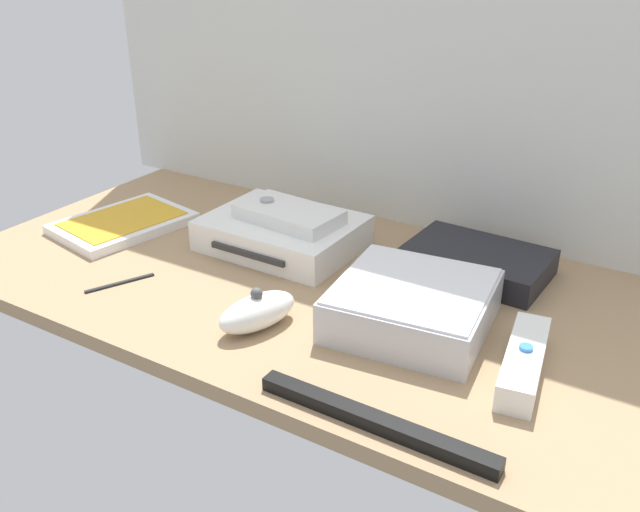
{
  "coord_description": "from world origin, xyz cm",
  "views": [
    {
      "loc": [
        40.04,
        -65.95,
        41.32
      ],
      "look_at": [
        0.0,
        0.0,
        4.0
      ],
      "focal_mm": 38.11,
      "sensor_mm": 36.0,
      "label": 1
    }
  ],
  "objects_px": {
    "game_case": "(121,224)",
    "sensor_bar": "(374,421)",
    "network_router": "(477,261)",
    "remote_nunchuk": "(257,312)",
    "stylus_pen": "(120,282)",
    "game_console": "(283,233)",
    "remote_classic_pad": "(289,214)",
    "remote_wand": "(524,362)",
    "mini_computer": "(412,305)"
  },
  "relations": [
    {
      "from": "remote_wand",
      "to": "remote_nunchuk",
      "type": "relative_size",
      "value": 1.39
    },
    {
      "from": "game_case",
      "to": "remote_wand",
      "type": "bearing_deg",
      "value": 6.06
    },
    {
      "from": "network_router",
      "to": "sensor_bar",
      "type": "bearing_deg",
      "value": -82.7
    },
    {
      "from": "game_console",
      "to": "game_case",
      "type": "xyz_separation_m",
      "value": [
        -0.25,
        -0.07,
        -0.01
      ]
    },
    {
      "from": "game_console",
      "to": "remote_classic_pad",
      "type": "bearing_deg",
      "value": -6.15
    },
    {
      "from": "game_case",
      "to": "stylus_pen",
      "type": "bearing_deg",
      "value": -33.47
    },
    {
      "from": "game_case",
      "to": "stylus_pen",
      "type": "relative_size",
      "value": 2.36
    },
    {
      "from": "game_console",
      "to": "sensor_bar",
      "type": "bearing_deg",
      "value": -43.12
    },
    {
      "from": "network_router",
      "to": "game_case",
      "type": "bearing_deg",
      "value": -161.84
    },
    {
      "from": "mini_computer",
      "to": "game_case",
      "type": "distance_m",
      "value": 0.5
    },
    {
      "from": "game_console",
      "to": "stylus_pen",
      "type": "bearing_deg",
      "value": -118.95
    },
    {
      "from": "game_console",
      "to": "stylus_pen",
      "type": "distance_m",
      "value": 0.23
    },
    {
      "from": "game_case",
      "to": "remote_nunchuk",
      "type": "relative_size",
      "value": 1.95
    },
    {
      "from": "network_router",
      "to": "remote_wand",
      "type": "height_order",
      "value": "same"
    },
    {
      "from": "network_router",
      "to": "remote_wand",
      "type": "distance_m",
      "value": 0.23
    },
    {
      "from": "stylus_pen",
      "to": "remote_wand",
      "type": "bearing_deg",
      "value": 8.48
    },
    {
      "from": "network_router",
      "to": "remote_nunchuk",
      "type": "bearing_deg",
      "value": -119.71
    },
    {
      "from": "game_case",
      "to": "network_router",
      "type": "bearing_deg",
      "value": 26.15
    },
    {
      "from": "mini_computer",
      "to": "network_router",
      "type": "height_order",
      "value": "mini_computer"
    },
    {
      "from": "game_case",
      "to": "remote_nunchuk",
      "type": "distance_m",
      "value": 0.37
    },
    {
      "from": "game_console",
      "to": "mini_computer",
      "type": "relative_size",
      "value": 1.13
    },
    {
      "from": "game_console",
      "to": "remote_nunchuk",
      "type": "distance_m",
      "value": 0.22
    },
    {
      "from": "network_router",
      "to": "mini_computer",
      "type": "bearing_deg",
      "value": -93.51
    },
    {
      "from": "game_console",
      "to": "game_case",
      "type": "height_order",
      "value": "game_console"
    },
    {
      "from": "game_case",
      "to": "network_router",
      "type": "xyz_separation_m",
      "value": [
        0.51,
        0.14,
        0.01
      ]
    },
    {
      "from": "remote_nunchuk",
      "to": "stylus_pen",
      "type": "height_order",
      "value": "remote_nunchuk"
    },
    {
      "from": "remote_wand",
      "to": "stylus_pen",
      "type": "distance_m",
      "value": 0.51
    },
    {
      "from": "network_router",
      "to": "remote_classic_pad",
      "type": "bearing_deg",
      "value": -162.16
    },
    {
      "from": "remote_classic_pad",
      "to": "network_router",
      "type": "bearing_deg",
      "value": 20.2
    },
    {
      "from": "mini_computer",
      "to": "remote_wand",
      "type": "height_order",
      "value": "mini_computer"
    },
    {
      "from": "game_console",
      "to": "remote_wand",
      "type": "bearing_deg",
      "value": -17.58
    },
    {
      "from": "game_console",
      "to": "mini_computer",
      "type": "height_order",
      "value": "mini_computer"
    },
    {
      "from": "game_console",
      "to": "remote_classic_pad",
      "type": "xyz_separation_m",
      "value": [
        0.01,
        -0.0,
        0.03
      ]
    },
    {
      "from": "mini_computer",
      "to": "network_router",
      "type": "bearing_deg",
      "value": 83.48
    },
    {
      "from": "game_console",
      "to": "remote_nunchuk",
      "type": "relative_size",
      "value": 1.95
    },
    {
      "from": "game_case",
      "to": "sensor_bar",
      "type": "xyz_separation_m",
      "value": [
        0.54,
        -0.21,
        -0.0
      ]
    },
    {
      "from": "network_router",
      "to": "stylus_pen",
      "type": "distance_m",
      "value": 0.47
    },
    {
      "from": "sensor_bar",
      "to": "game_console",
      "type": "bearing_deg",
      "value": 136.44
    },
    {
      "from": "remote_wand",
      "to": "sensor_bar",
      "type": "distance_m",
      "value": 0.18
    },
    {
      "from": "game_console",
      "to": "network_router",
      "type": "height_order",
      "value": "game_console"
    },
    {
      "from": "remote_classic_pad",
      "to": "sensor_bar",
      "type": "xyz_separation_m",
      "value": [
        0.28,
        -0.28,
        -0.05
      ]
    },
    {
      "from": "game_console",
      "to": "mini_computer",
      "type": "bearing_deg",
      "value": -21.22
    },
    {
      "from": "game_console",
      "to": "remote_wand",
      "type": "height_order",
      "value": "game_console"
    },
    {
      "from": "remote_nunchuk",
      "to": "remote_classic_pad",
      "type": "bearing_deg",
      "value": 132.73
    },
    {
      "from": "network_router",
      "to": "sensor_bar",
      "type": "xyz_separation_m",
      "value": [
        0.03,
        -0.35,
        -0.01
      ]
    },
    {
      "from": "sensor_bar",
      "to": "game_case",
      "type": "bearing_deg",
      "value": 159.37
    },
    {
      "from": "game_console",
      "to": "remote_classic_pad",
      "type": "relative_size",
      "value": 1.41
    },
    {
      "from": "sensor_bar",
      "to": "network_router",
      "type": "bearing_deg",
      "value": 94.73
    },
    {
      "from": "mini_computer",
      "to": "sensor_bar",
      "type": "distance_m",
      "value": 0.19
    },
    {
      "from": "game_console",
      "to": "network_router",
      "type": "bearing_deg",
      "value": 14.73
    }
  ]
}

